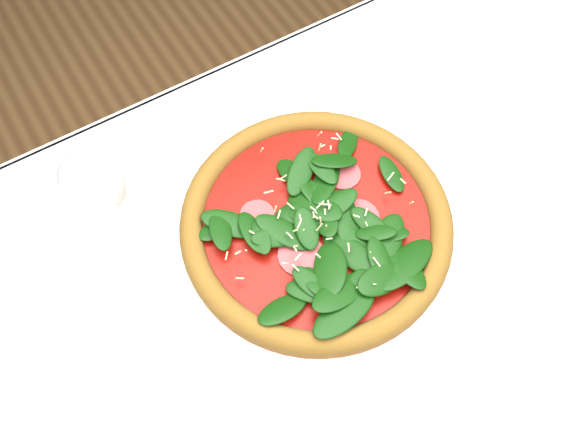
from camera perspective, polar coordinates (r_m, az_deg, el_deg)
ground at (r=1.50m, az=3.59°, el=-17.65°), size 6.00×6.00×0.00m
dining_table at (r=0.87m, az=5.96°, el=-9.20°), size 1.21×0.81×0.75m
plate at (r=0.80m, az=2.47°, el=-1.22°), size 0.39×0.39×0.02m
pizza at (r=0.78m, az=2.54°, el=-0.46°), size 0.41×0.41×0.04m
wine_glass at (r=0.72m, az=-16.87°, el=2.41°), size 0.07×0.07×0.18m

